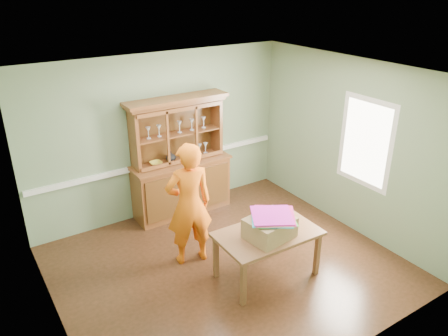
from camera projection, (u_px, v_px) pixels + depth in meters
floor at (228, 266)px, 6.16m from camera, size 4.50×4.50×0.00m
ceiling at (229, 75)px, 5.07m from camera, size 4.50×4.50×0.00m
wall_back at (161, 136)px, 7.15m from camera, size 4.50×0.00×4.50m
wall_left at (46, 230)px, 4.50m from camera, size 0.00×4.00×4.00m
wall_right at (350, 146)px, 6.73m from camera, size 0.00×4.00×4.00m
wall_front at (346, 256)px, 4.08m from camera, size 4.50×0.00×4.50m
chair_rail at (163, 162)px, 7.31m from camera, size 4.41×0.05×0.08m
framed_map at (39, 201)px, 4.66m from camera, size 0.03×0.60×0.46m
window_panel at (365, 143)px, 6.43m from camera, size 0.03×0.96×1.36m
china_hutch at (180, 173)px, 7.34m from camera, size 1.71×0.56×2.01m
dining_table at (268, 238)px, 5.75m from camera, size 1.36×0.84×0.67m
cardboard_box at (270, 228)px, 5.57m from camera, size 0.64×0.54×0.27m
kite_stack at (273, 217)px, 5.51m from camera, size 0.69×0.69×0.05m
person at (189, 205)px, 5.95m from camera, size 0.72×0.55×1.79m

